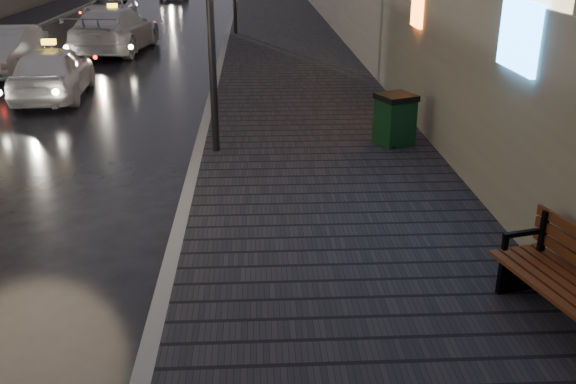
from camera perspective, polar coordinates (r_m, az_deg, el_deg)
name	(u,v)px	position (r m, az deg, el deg)	size (l,w,h in m)	color
ground	(14,342)	(7.60, -23.19, -12.13)	(120.00, 120.00, 0.00)	black
sidewalk	(285,38)	(27.21, -0.27, 13.52)	(4.60, 58.00, 0.15)	black
curb	(227,39)	(27.20, -5.47, 13.42)	(0.20, 58.00, 0.15)	slate
curb_far	(6,40)	(28.97, -23.77, 12.24)	(0.20, 58.00, 0.15)	slate
trash_bin	(395,119)	(12.87, 9.48, 6.41)	(0.86, 0.86, 1.01)	black
taxi_near	(53,71)	(18.22, -20.18, 10.02)	(1.65, 4.09, 1.39)	silver
car_left_mid	(5,51)	(22.05, -23.84, 11.40)	(1.50, 4.29, 1.41)	#92929A
taxi_mid	(115,30)	(25.05, -15.15, 13.74)	(2.23, 5.48, 1.59)	silver
taxi_far	(110,9)	(34.24, -15.56, 15.44)	(2.12, 4.60, 1.28)	silver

